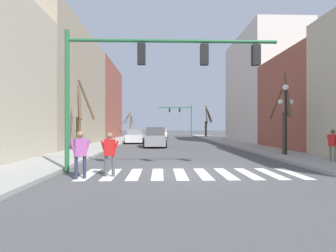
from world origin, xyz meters
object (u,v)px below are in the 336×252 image
Objects in this scene: street_tree_right_near at (285,121)px; street_tree_right_mid at (130,124)px; car_parked_left_far at (135,136)px; street_tree_right_far at (207,123)px; street_tree_left_mid at (80,120)px; car_driving_away_lane at (162,133)px; traffic_signal_near at (150,66)px; pedestrian_waiting_at_curb at (80,151)px; pedestrian_near_right_corner at (333,142)px; pedestrian_crossing_street at (110,151)px; street_lamp_right_corner at (286,105)px; car_driving_toward_lane at (156,138)px; traffic_signal_far at (182,114)px.

street_tree_right_near reaches higher than street_tree_right_mid.
street_tree_right_far is (10.87, 15.07, 1.82)m from car_parked_left_far.
street_tree_left_mid is (-2.95, -10.92, 1.57)m from car_parked_left_far.
traffic_signal_near is at bearing -1.08° from car_driving_away_lane.
street_tree_left_mid is at bearing 76.57° from pedestrian_waiting_at_curb.
traffic_signal_near is at bearing -3.96° from pedestrian_waiting_at_curb.
pedestrian_near_right_corner is 34.59m from street_tree_right_mid.
car_driving_away_lane is at bearing 54.46° from pedestrian_waiting_at_curb.
traffic_signal_near is 19.77m from car_parked_left_far.
street_lamp_right_corner is at bearing -139.04° from pedestrian_crossing_street.
street_lamp_right_corner is at bearing -13.57° from street_tree_left_mid.
street_lamp_right_corner is 11.96m from car_driving_toward_lane.
pedestrian_waiting_at_curb reaches higher than car_parked_left_far.
street_tree_right_near reaches higher than car_driving_toward_lane.
street_tree_right_far is (-0.58, 32.22, 1.49)m from pedestrian_near_right_corner.
car_parked_left_far is at bearing 59.50° from pedestrian_waiting_at_curb.
traffic_signal_far is at bearing 95.28° from street_lamp_right_corner.
traffic_signal_near is 1.95× the size of car_driving_toward_lane.
traffic_signal_far is (4.67, 42.01, 0.12)m from traffic_signal_near.
car_parked_left_far is at bearing 19.02° from pedestrian_near_right_corner.
traffic_signal_far is 24.10m from car_parked_left_far.
pedestrian_crossing_street is at bearing -3.53° from car_driving_away_lane.
traffic_signal_near is 4.32m from pedestrian_waiting_at_curb.
traffic_signal_far is 1.55× the size of car_parked_left_far.
traffic_signal_near is 10.16m from street_tree_left_mid.
traffic_signal_far is 1.60× the size of street_lamp_right_corner.
car_parked_left_far is at bearing 128.06° from street_tree_right_near.
pedestrian_waiting_at_curb is (-3.07, -34.57, 0.24)m from car_driving_away_lane.
pedestrian_crossing_street is 34.82m from street_tree_right_mid.
pedestrian_crossing_street is 10.06m from street_tree_left_mid.
traffic_signal_near reaches higher than street_tree_right_far.
street_tree_right_far is at bearing 42.53° from pedestrian_waiting_at_curb.
car_driving_away_lane is 5.62m from street_tree_right_mid.
pedestrian_crossing_street is (-6.15, -42.82, -3.50)m from traffic_signal_far.
street_tree_left_mid is 1.16× the size of street_tree_right_mid.
street_lamp_right_corner reaches higher than pedestrian_waiting_at_curb.
traffic_signal_near is 3.78m from pedestrian_crossing_street.
street_tree_right_far is (10.88, 35.57, 1.57)m from pedestrian_waiting_at_curb.
pedestrian_waiting_at_curb is at bearing -148.93° from street_lamp_right_corner.
street_tree_left_mid is at bearing -118.00° from street_tree_right_far.
street_tree_left_mid is at bearing -45.70° from car_driving_toward_lane.
car_driving_away_lane is 8.08m from street_tree_right_far.
traffic_signal_near is 9.63m from street_lamp_right_corner.
car_driving_toward_lane is 0.86× the size of street_tree_right_near.
street_tree_right_far is (3.77, -7.66, -1.91)m from traffic_signal_far.
street_lamp_right_corner reaches higher than pedestrian_crossing_street.
traffic_signal_far is 43.40m from pedestrian_crossing_street.
pedestrian_near_right_corner reaches higher than car_parked_left_far.
street_lamp_right_corner is 1.03× the size of car_driving_away_lane.
pedestrian_waiting_at_curb is at bearing -99.34° from traffic_signal_far.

